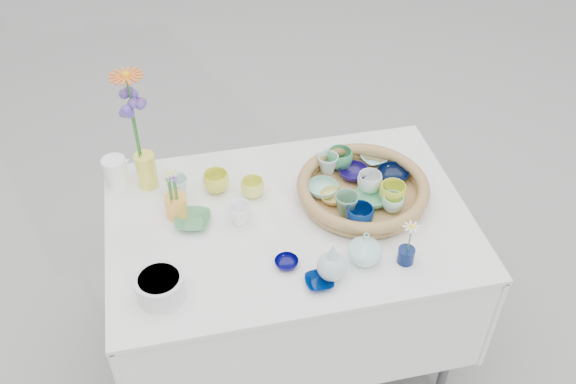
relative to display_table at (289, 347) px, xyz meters
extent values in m
plane|color=gray|center=(0.00, 0.00, 0.00)|extent=(80.00, 80.00, 0.00)
imported|color=#150B50|center=(0.28, 0.15, 0.80)|extent=(0.14, 0.14, 0.03)
imported|color=black|center=(0.41, 0.10, 0.80)|extent=(0.12, 0.12, 0.04)
imported|color=yellow|center=(0.37, -0.01, 0.82)|extent=(0.12, 0.12, 0.08)
imported|color=#54A476|center=(0.30, 0.00, 0.80)|extent=(0.16, 0.16, 0.04)
imported|color=#5E8F6A|center=(0.19, -0.03, 0.82)|extent=(0.09, 0.09, 0.08)
imported|color=#88C8B4|center=(0.14, 0.09, 0.80)|extent=(0.12, 0.12, 0.04)
imported|color=silver|center=(0.19, 0.20, 0.82)|extent=(0.08, 0.08, 0.07)
imported|color=silver|center=(0.31, 0.07, 0.82)|extent=(0.09, 0.09, 0.07)
imported|color=#8FDFFD|center=(0.38, 0.22, 0.80)|extent=(0.12, 0.12, 0.02)
imported|color=#021D55|center=(0.22, -0.10, 0.82)|extent=(0.10, 0.10, 0.07)
imported|color=#E5C161|center=(0.17, 0.04, 0.80)|extent=(0.11, 0.11, 0.03)
imported|color=#AAE9D2|center=(0.36, -0.05, 0.81)|extent=(0.10, 0.10, 0.06)
imported|color=#3B9257|center=(0.24, 0.21, 0.82)|extent=(0.13, 0.13, 0.08)
imported|color=#D6D93F|center=(-0.23, 0.20, 0.80)|extent=(0.13, 0.13, 0.08)
imported|color=#E2E554|center=(-0.10, 0.15, 0.80)|extent=(0.11, 0.11, 0.07)
imported|color=#4E915D|center=(-0.33, 0.04, 0.78)|extent=(0.15, 0.15, 0.03)
imported|color=white|center=(-0.17, 0.02, 0.80)|extent=(0.11, 0.11, 0.08)
imported|color=#020144|center=(-0.06, -0.21, 0.78)|extent=(0.10, 0.10, 0.02)
imported|color=silver|center=(-0.37, 0.21, 0.80)|extent=(0.09, 0.09, 0.07)
imported|color=#001751|center=(0.03, -0.31, 0.78)|extent=(0.09, 0.09, 0.02)
imported|color=#AFE0DC|center=(0.19, -0.25, 0.82)|extent=(0.14, 0.14, 0.12)
cylinder|color=#061542|center=(0.32, -0.28, 0.79)|extent=(0.06, 0.06, 0.06)
cylinder|color=#EDE349|center=(-0.47, 0.29, 0.83)|extent=(0.08, 0.08, 0.14)
cylinder|color=#FFAC3F|center=(-0.38, 0.10, 0.81)|extent=(0.10, 0.10, 0.08)
camera|label=1|loc=(-0.35, -1.58, 2.31)|focal=40.00mm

